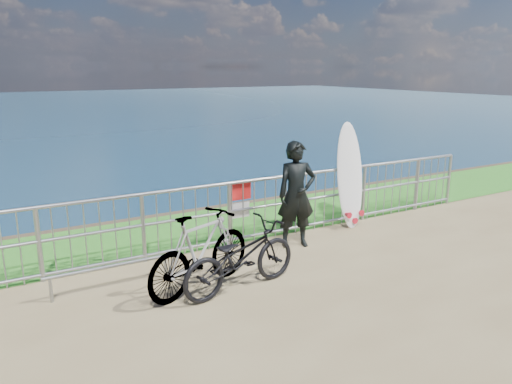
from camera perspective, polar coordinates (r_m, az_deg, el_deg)
grass_strip at (r=9.81m, az=-3.34°, el=-3.61°), size 120.00×120.00×0.00m
railing at (r=8.73m, az=-0.06°, el=-1.94°), size 10.06×0.10×1.13m
surfer at (r=8.42m, az=4.64°, el=-0.31°), size 0.75×0.59×1.81m
surfboard at (r=9.62m, az=10.69°, el=1.45°), size 0.61×0.56×2.01m
bicycle_near at (r=6.84m, az=-1.80°, el=-7.43°), size 1.91×0.92×0.96m
bicycle_far at (r=6.87m, az=-6.33°, el=-6.73°), size 1.93×1.15×1.12m
bike_rack at (r=7.20m, az=-16.28°, el=-8.43°), size 1.76×0.05×0.37m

